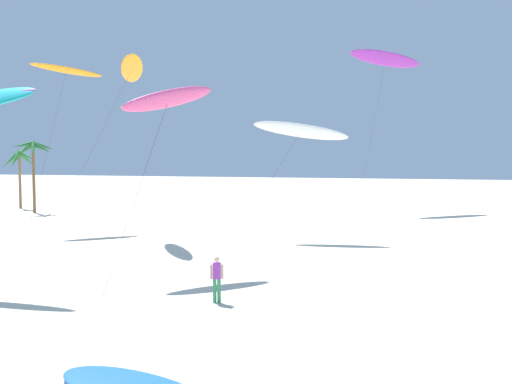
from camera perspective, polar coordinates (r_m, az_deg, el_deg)
palm_tree_0 at (r=64.08m, az=-23.56°, el=3.02°), size 4.37×4.02×6.33m
palm_tree_1 at (r=58.23m, az=-22.31°, el=4.02°), size 3.97×4.13×7.17m
flying_kite_0 at (r=59.31m, az=13.42°, el=13.43°), size 7.38×12.93×16.78m
flying_kite_1 at (r=36.46m, az=4.65°, el=6.44°), size 6.82×4.13×8.26m
flying_kite_2 at (r=44.39m, az=-19.24°, el=11.96°), size 5.02×10.26×12.65m
flying_kite_4 at (r=26.32m, az=-9.18°, el=9.64°), size 3.47×7.83×9.30m
flying_kite_7 at (r=37.50m, az=-12.92°, el=12.46°), size 4.50×10.68×12.11m
person_near_left at (r=20.56m, az=-4.13°, el=-8.91°), size 0.49×0.29×1.76m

